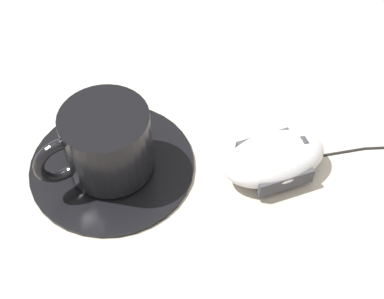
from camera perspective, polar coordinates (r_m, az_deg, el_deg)
name	(u,v)px	position (r m, az deg, el deg)	size (l,w,h in m)	color
ground_plane	(201,222)	(0.49, 1.01, -7.79)	(3.00, 3.00, 0.00)	#B2A899
saucer	(112,164)	(0.53, -8.52, -1.56)	(0.16, 0.16, 0.01)	black
coffee_cup	(105,143)	(0.49, -9.24, 0.72)	(0.11, 0.08, 0.07)	black
computer_mouse	(274,159)	(0.51, 8.79, -0.98)	(0.11, 0.08, 0.04)	silver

